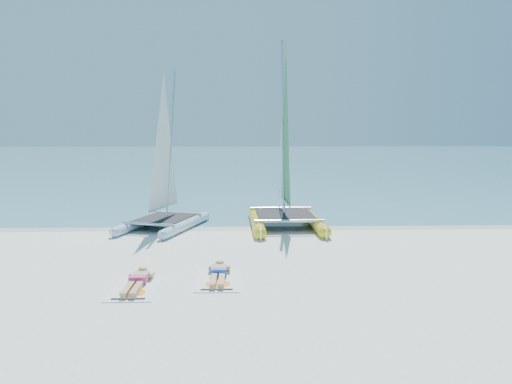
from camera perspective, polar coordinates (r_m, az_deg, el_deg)
The scene contains 9 objects.
ground at distance 12.89m, azimuth -2.39°, elevation -8.53°, with size 140.00×140.00×0.00m, color white.
sea at distance 75.51m, azimuth -1.87°, elevation 4.12°, with size 140.00×115.00×0.01m, color #6CA5B5.
wet_sand_strip at distance 18.25m, azimuth -2.20°, elevation -3.98°, with size 140.00×1.40×0.01m, color beige.
catamaran_blue at distance 18.11m, azimuth -10.46°, elevation 1.41°, with size 3.21×4.71×5.87m.
catamaran_yellow at distance 18.66m, azimuth 3.17°, elevation 3.21°, with size 2.63×5.65×7.15m.
towel_a at distance 11.44m, azimuth -13.59°, elevation -10.64°, with size 1.00×1.85×0.02m, color white.
sunbather_a at distance 11.59m, azimuth -13.40°, elevation -9.84°, with size 0.37×1.73×0.26m.
towel_b at distance 11.75m, azimuth -4.34°, elevation -10.00°, with size 1.00×1.85×0.02m, color white.
sunbather_b at distance 11.91m, azimuth -4.30°, elevation -9.23°, with size 0.37×1.73×0.26m.
Camera 1 is at (0.15, -12.43, 3.38)m, focal length 35.00 mm.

